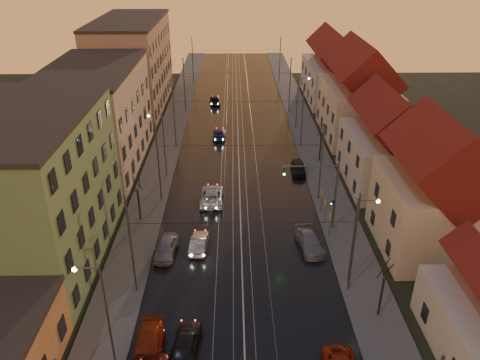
{
  "coord_description": "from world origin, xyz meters",
  "views": [
    {
      "loc": [
        -0.67,
        -20.78,
        25.28
      ],
      "look_at": [
        -0.02,
        22.47,
        3.26
      ],
      "focal_mm": 35.0,
      "sensor_mm": 36.0,
      "label": 1
    }
  ],
  "objects_px": {
    "driving_car_1": "(199,243)",
    "traffic_light_mast": "(326,188)",
    "street_lamp_3": "(299,97)",
    "driving_car_4": "(215,100)",
    "driving_car_2": "(212,196)",
    "parked_left_2": "(148,347)",
    "parked_right_2": "(298,168)",
    "driving_car_0": "(186,343)",
    "driving_car_3": "(219,134)",
    "street_lamp_2": "(161,139)",
    "parked_right_1": "(310,242)",
    "street_lamp_1": "(358,233)",
    "parked_left_3": "(166,248)",
    "street_lamp_0": "(101,305)"
  },
  "relations": [
    {
      "from": "street_lamp_2",
      "to": "parked_left_3",
      "type": "xyz_separation_m",
      "value": [
        2.26,
        -15.92,
        -4.16
      ]
    },
    {
      "from": "traffic_light_mast",
      "to": "driving_car_3",
      "type": "height_order",
      "value": "traffic_light_mast"
    },
    {
      "from": "driving_car_0",
      "to": "street_lamp_1",
      "type": "bearing_deg",
      "value": -145.27
    },
    {
      "from": "street_lamp_3",
      "to": "parked_right_1",
      "type": "height_order",
      "value": "street_lamp_3"
    },
    {
      "from": "traffic_light_mast",
      "to": "parked_left_2",
      "type": "bearing_deg",
      "value": -133.13
    },
    {
      "from": "traffic_light_mast",
      "to": "parked_right_1",
      "type": "distance_m",
      "value": 5.28
    },
    {
      "from": "street_lamp_3",
      "to": "parked_right_1",
      "type": "xyz_separation_m",
      "value": [
        -2.82,
        -31.1,
        -4.2
      ]
    },
    {
      "from": "driving_car_0",
      "to": "driving_car_3",
      "type": "relative_size",
      "value": 0.97
    },
    {
      "from": "driving_car_1",
      "to": "parked_right_1",
      "type": "distance_m",
      "value": 10.2
    },
    {
      "from": "driving_car_2",
      "to": "parked_right_1",
      "type": "distance_m",
      "value": 12.86
    },
    {
      "from": "street_lamp_2",
      "to": "driving_car_0",
      "type": "relative_size",
      "value": 1.86
    },
    {
      "from": "street_lamp_0",
      "to": "driving_car_4",
      "type": "distance_m",
      "value": 56.73
    },
    {
      "from": "traffic_light_mast",
      "to": "driving_car_3",
      "type": "bearing_deg",
      "value": 113.8
    },
    {
      "from": "street_lamp_1",
      "to": "street_lamp_3",
      "type": "xyz_separation_m",
      "value": [
        0.0,
        36.0,
        0.0
      ]
    },
    {
      "from": "street_lamp_1",
      "to": "parked_left_2",
      "type": "height_order",
      "value": "street_lamp_1"
    },
    {
      "from": "driving_car_1",
      "to": "parked_left_2",
      "type": "height_order",
      "value": "parked_left_2"
    },
    {
      "from": "driving_car_3",
      "to": "parked_right_2",
      "type": "bearing_deg",
      "value": 131.71
    },
    {
      "from": "street_lamp_2",
      "to": "parked_left_2",
      "type": "height_order",
      "value": "street_lamp_2"
    },
    {
      "from": "street_lamp_2",
      "to": "driving_car_2",
      "type": "relative_size",
      "value": 1.52
    },
    {
      "from": "driving_car_2",
      "to": "parked_left_2",
      "type": "relative_size",
      "value": 1.09
    },
    {
      "from": "driving_car_0",
      "to": "parked_right_1",
      "type": "distance_m",
      "value": 15.9
    },
    {
      "from": "driving_car_1",
      "to": "traffic_light_mast",
      "type": "bearing_deg",
      "value": -161.39
    },
    {
      "from": "driving_car_3",
      "to": "parked_right_1",
      "type": "xyz_separation_m",
      "value": [
        8.97,
        -27.32,
        0.04
      ]
    },
    {
      "from": "parked_right_2",
      "to": "driving_car_4",
      "type": "bearing_deg",
      "value": 113.48
    },
    {
      "from": "driving_car_1",
      "to": "driving_car_2",
      "type": "relative_size",
      "value": 0.76
    },
    {
      "from": "street_lamp_1",
      "to": "driving_car_4",
      "type": "distance_m",
      "value": 50.21
    },
    {
      "from": "street_lamp_1",
      "to": "driving_car_3",
      "type": "height_order",
      "value": "street_lamp_1"
    },
    {
      "from": "parked_left_2",
      "to": "parked_right_2",
      "type": "height_order",
      "value": "parked_left_2"
    },
    {
      "from": "street_lamp_3",
      "to": "parked_right_2",
      "type": "distance_m",
      "value": 16.05
    },
    {
      "from": "street_lamp_0",
      "to": "parked_right_1",
      "type": "height_order",
      "value": "street_lamp_0"
    },
    {
      "from": "street_lamp_1",
      "to": "parked_right_2",
      "type": "height_order",
      "value": "street_lamp_1"
    },
    {
      "from": "driving_car_2",
      "to": "parked_left_2",
      "type": "distance_m",
      "value": 21.58
    },
    {
      "from": "traffic_light_mast",
      "to": "driving_car_1",
      "type": "relative_size",
      "value": 1.8
    },
    {
      "from": "street_lamp_1",
      "to": "parked_left_3",
      "type": "distance_m",
      "value": 16.98
    },
    {
      "from": "parked_left_3",
      "to": "street_lamp_3",
      "type": "bearing_deg",
      "value": 68.07
    },
    {
      "from": "driving_car_4",
      "to": "parked_left_3",
      "type": "bearing_deg",
      "value": 82.23
    },
    {
      "from": "street_lamp_2",
      "to": "driving_car_3",
      "type": "distance_m",
      "value": 14.44
    },
    {
      "from": "street_lamp_1",
      "to": "driving_car_2",
      "type": "xyz_separation_m",
      "value": [
        -12.17,
        13.74,
        -4.16
      ]
    },
    {
      "from": "driving_car_2",
      "to": "parked_right_2",
      "type": "distance_m",
      "value": 12.38
    },
    {
      "from": "parked_right_1",
      "to": "street_lamp_2",
      "type": "bearing_deg",
      "value": 128.26
    },
    {
      "from": "street_lamp_2",
      "to": "parked_left_3",
      "type": "relative_size",
      "value": 1.88
    },
    {
      "from": "parked_left_2",
      "to": "parked_right_2",
      "type": "relative_size",
      "value": 1.2
    },
    {
      "from": "street_lamp_3",
      "to": "parked_right_2",
      "type": "bearing_deg",
      "value": -96.98
    },
    {
      "from": "driving_car_0",
      "to": "driving_car_1",
      "type": "relative_size",
      "value": 1.07
    },
    {
      "from": "driving_car_2",
      "to": "parked_left_3",
      "type": "bearing_deg",
      "value": 69.04
    },
    {
      "from": "street_lamp_0",
      "to": "street_lamp_3",
      "type": "xyz_separation_m",
      "value": [
        18.21,
        44.0,
        0.0
      ]
    },
    {
      "from": "driving_car_4",
      "to": "parked_right_1",
      "type": "bearing_deg",
      "value": 99.23
    },
    {
      "from": "parked_right_1",
      "to": "driving_car_3",
      "type": "bearing_deg",
      "value": 100.9
    },
    {
      "from": "driving_car_2",
      "to": "street_lamp_1",
      "type": "bearing_deg",
      "value": 131.91
    },
    {
      "from": "street_lamp_3",
      "to": "driving_car_4",
      "type": "xyz_separation_m",
      "value": [
        -12.96,
        12.33,
        -4.13
      ]
    }
  ]
}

